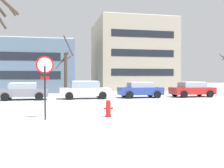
{
  "coord_description": "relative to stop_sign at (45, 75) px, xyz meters",
  "views": [
    {
      "loc": [
        -0.36,
        -13.66,
        1.84
      ],
      "look_at": [
        3.69,
        5.06,
        1.33
      ],
      "focal_mm": 41.88,
      "sensor_mm": 36.0,
      "label": 1
    }
  ],
  "objects": [
    {
      "name": "parked_car_red",
      "position": [
        12.8,
        10.48,
        -1.2
      ],
      "size": [
        3.95,
        2.03,
        1.41
      ],
      "color": "red",
      "rests_on": "ground"
    },
    {
      "name": "road_surface",
      "position": [
        0.81,
        5.49,
        -1.92
      ],
      "size": [
        80.0,
        8.71,
        0.0
      ],
      "color": "silver",
      "rests_on": "ground"
    },
    {
      "name": "parked_car_blue",
      "position": [
        7.83,
        10.66,
        -1.2
      ],
      "size": [
        3.87,
        1.98,
        1.4
      ],
      "color": "#283D93",
      "rests_on": "ground"
    },
    {
      "name": "parked_car_gray",
      "position": [
        -2.09,
        10.57,
        -1.21
      ],
      "size": [
        3.9,
        2.03,
        1.4
      ],
      "color": "slate",
      "rests_on": "ground"
    },
    {
      "name": "fire_hydrant",
      "position": [
        2.82,
        0.26,
        -1.5
      ],
      "size": [
        0.44,
        0.3,
        0.84
      ],
      "color": "red",
      "rests_on": "ground"
    },
    {
      "name": "building_far_left",
      "position": [
        -5.35,
        23.03,
        1.21
      ],
      "size": [
        15.88,
        9.41,
        6.27
      ],
      "color": "slate",
      "rests_on": "ground"
    },
    {
      "name": "stop_sign",
      "position": [
        0.0,
        0.0,
        0.0
      ],
      "size": [
        0.75,
        0.17,
        2.74
      ],
      "color": "black",
      "rests_on": "ground"
    },
    {
      "name": "building_far_right",
      "position": [
        11.4,
        25.72,
        3.03
      ],
      "size": [
        10.46,
        10.99,
        9.92
      ],
      "color": "#9E937F",
      "rests_on": "ground"
    },
    {
      "name": "parked_car_white",
      "position": [
        2.87,
        10.56,
        -1.15
      ],
      "size": [
        4.22,
        2.08,
        1.53
      ],
      "color": "white",
      "rests_on": "ground"
    },
    {
      "name": "tree_far_left",
      "position": [
        1.4,
        14.09,
        0.48
      ],
      "size": [
        1.72,
        1.73,
        5.78
      ],
      "color": "#423326",
      "rests_on": "ground"
    },
    {
      "name": "ground_plane",
      "position": [
        0.81,
        2.13,
        -1.93
      ],
      "size": [
        120.0,
        120.0,
        0.0
      ],
      "primitive_type": "plane",
      "color": "white"
    }
  ]
}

